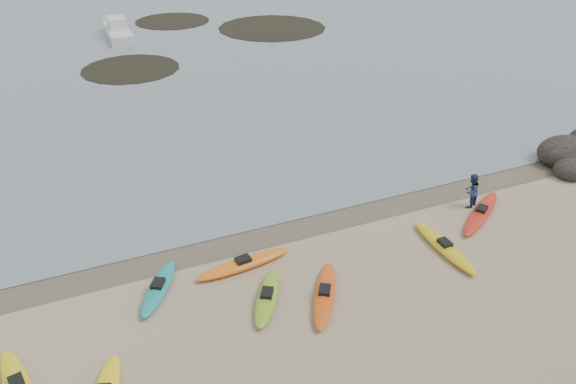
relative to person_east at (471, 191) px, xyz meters
name	(u,v)px	position (x,y,z in m)	size (l,w,h in m)	color
ground	(288,222)	(-7.95, 2.01, -0.80)	(600.00, 600.00, 0.00)	tan
wet_sand	(291,226)	(-7.95, 1.71, -0.80)	(60.00, 60.00, 0.00)	brown
kayaks	(284,286)	(-9.82, -2.02, -0.63)	(21.25, 7.31, 0.34)	#D84E12
person_east	(471,191)	(0.00, 0.00, 0.00)	(0.78, 0.61, 1.60)	navy
kelp_mats	(215,35)	(-1.92, 32.68, -0.77)	(22.94, 20.64, 0.04)	black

